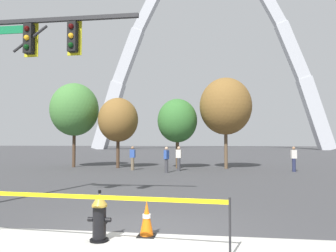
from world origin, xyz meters
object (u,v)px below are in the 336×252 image
pedestrian_standing_center (179,158)px  traffic_cone_by_hydrant (147,219)px  pedestrian_walking_left (133,158)px  pedestrian_walking_right (294,159)px  fire_hydrant (100,217)px  traffic_signal_gantry (20,71)px  monument_arch (207,58)px  pedestrian_near_trees (166,159)px

pedestrian_standing_center → traffic_cone_by_hydrant: bearing=-86.4°
pedestrian_walking_left → pedestrian_walking_right: same height
traffic_cone_by_hydrant → pedestrian_standing_center: 15.00m
fire_hydrant → traffic_signal_gantry: (-3.59, 2.98, 3.60)m
fire_hydrant → monument_arch: bearing=89.4°
traffic_signal_gantry → pedestrian_walking_right: 17.06m
traffic_cone_by_hydrant → pedestrian_walking_right: (6.38, 15.32, 0.46)m
pedestrian_standing_center → pedestrian_near_trees: 1.52m
monument_arch → pedestrian_near_trees: monument_arch is taller
traffic_cone_by_hydrant → monument_arch: size_ratio=0.01×
pedestrian_standing_center → monument_arch: bearing=89.1°
monument_arch → pedestrian_standing_center: (-0.87, -54.46, -20.25)m
pedestrian_walking_left → traffic_cone_by_hydrant: bearing=-74.9°
monument_arch → pedestrian_walking_left: 58.21m
fire_hydrant → pedestrian_walking_right: pedestrian_walking_right is taller
monument_arch → pedestrian_standing_center: 58.11m
traffic_signal_gantry → monument_arch: 69.16m
pedestrian_walking_left → pedestrian_near_trees: (2.50, -1.43, 0.00)m
fire_hydrant → pedestrian_near_trees: bearing=92.9°
traffic_cone_by_hydrant → pedestrian_walking_left: 15.54m
traffic_cone_by_hydrant → pedestrian_walking_left: (-4.05, 14.99, 0.46)m
traffic_cone_by_hydrant → monument_arch: monument_arch is taller
fire_hydrant → pedestrian_walking_right: bearing=65.4°
pedestrian_walking_left → pedestrian_near_trees: same height
traffic_cone_by_hydrant → pedestrian_walking_left: pedestrian_walking_left is taller
traffic_cone_by_hydrant → pedestrian_near_trees: pedestrian_near_trees is taller
pedestrian_standing_center → pedestrian_near_trees: bearing=-113.7°
monument_arch → pedestrian_walking_right: (6.45, -54.11, -20.25)m
traffic_cone_by_hydrant → traffic_signal_gantry: size_ratio=0.12×
monument_arch → traffic_cone_by_hydrant: bearing=-89.9°
traffic_cone_by_hydrant → monument_arch: 72.45m
traffic_cone_by_hydrant → pedestrian_standing_center: bearing=93.6°
traffic_cone_by_hydrant → pedestrian_walking_right: 16.60m
traffic_signal_gantry → pedestrian_standing_center: size_ratio=3.77×
pedestrian_near_trees → traffic_signal_gantry: bearing=-104.7°
traffic_cone_by_hydrant → traffic_signal_gantry: bearing=150.3°
monument_arch → pedestrian_standing_center: monument_arch is taller
monument_arch → pedestrian_near_trees: (-1.48, -55.86, -20.25)m
traffic_signal_gantry → monument_arch: monument_arch is taller
traffic_signal_gantry → pedestrian_near_trees: bearing=75.3°
pedestrian_standing_center → pedestrian_near_trees: same height
pedestrian_walking_right → pedestrian_near_trees: 8.12m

